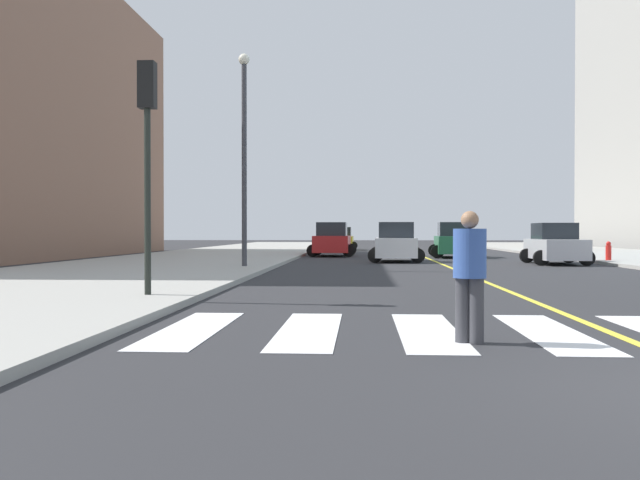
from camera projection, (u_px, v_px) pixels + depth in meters
sidewalk_kerb_west at (147, 268)px, 26.70m from camera, size 10.00×120.00×0.15m
crosswalk_paint at (611, 333)px, 9.98m from camera, size 13.50×4.00×0.01m
lane_divider_paint at (416, 253)px, 45.91m from camera, size 0.16×80.00×0.01m
car_white_nearest at (396, 243)px, 33.45m from camera, size 2.86×4.47×1.96m
car_green_second at (454, 241)px, 39.03m from camera, size 3.00×4.67×2.04m
car_yellow_third at (341, 239)px, 54.48m from camera, size 2.63×4.18×1.86m
car_red_fourth at (332, 240)px, 41.01m from camera, size 2.94×4.65×2.06m
car_silver_fifth at (555, 245)px, 30.97m from camera, size 2.67×4.27×1.90m
traffic_light_far_corner at (148, 132)px, 14.45m from camera, size 0.36×0.41×5.00m
pedestrian_crossing at (470, 270)px, 9.05m from camera, size 0.44×0.44×1.79m
fire_hydrant at (608, 251)px, 31.86m from camera, size 0.26×0.26×0.89m
street_lamp at (244, 143)px, 26.37m from camera, size 0.44×0.44×8.33m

